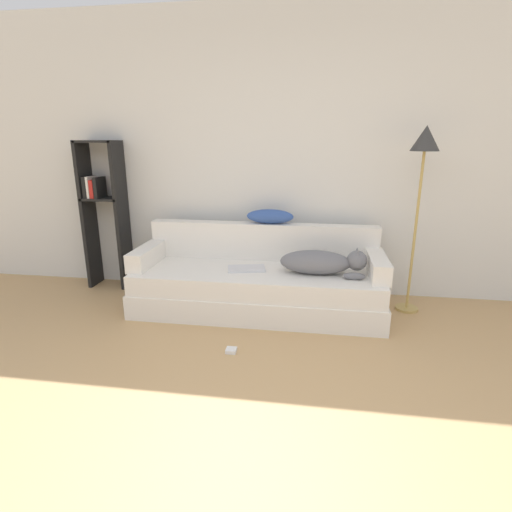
{
  "coord_description": "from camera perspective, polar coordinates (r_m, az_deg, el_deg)",
  "views": [
    {
      "loc": [
        0.27,
        -1.2,
        1.51
      ],
      "look_at": [
        -0.22,
        2.06,
        0.54
      ],
      "focal_mm": 28.0,
      "sensor_mm": 36.0,
      "label": 1
    }
  ],
  "objects": [
    {
      "name": "laptop",
      "position": [
        3.56,
        -1.37,
        -1.8
      ],
      "size": [
        0.37,
        0.26,
        0.02
      ],
      "rotation": [
        0.0,
        0.0,
        0.22
      ],
      "color": "silver",
      "rests_on": "couch"
    },
    {
      "name": "throw_pillow",
      "position": [
        3.79,
        2.02,
        5.68
      ],
      "size": [
        0.45,
        0.17,
        0.13
      ],
      "color": "#335199",
      "rests_on": "couch_backrest"
    },
    {
      "name": "couch_backrest",
      "position": [
        3.84,
        0.96,
        2.13
      ],
      "size": [
        2.17,
        0.15,
        0.35
      ],
      "color": "silver",
      "rests_on": "couch"
    },
    {
      "name": "power_adapter",
      "position": [
        3.03,
        -3.57,
        -13.3
      ],
      "size": [
        0.08,
        0.08,
        0.03
      ],
      "color": "silver",
      "rests_on": "ground_plane"
    },
    {
      "name": "couch_arm_right",
      "position": [
        3.55,
        16.94,
        -1.33
      ],
      "size": [
        0.15,
        0.62,
        0.17
      ],
      "color": "silver",
      "rests_on": "couch"
    },
    {
      "name": "couch_arm_left",
      "position": [
        3.82,
        -15.26,
        0.07
      ],
      "size": [
        0.15,
        0.62,
        0.17
      ],
      "color": "silver",
      "rests_on": "couch"
    },
    {
      "name": "couch",
      "position": [
        3.64,
        0.23,
        -4.87
      ],
      "size": [
        2.21,
        0.81,
        0.39
      ],
      "color": "silver",
      "rests_on": "ground_plane"
    },
    {
      "name": "floor_lamp",
      "position": [
        3.67,
        22.81,
        12.72
      ],
      "size": [
        0.23,
        0.23,
        1.62
      ],
      "color": "tan",
      "rests_on": "ground_plane"
    },
    {
      "name": "wall_back",
      "position": [
        3.97,
        4.84,
        13.98
      ],
      "size": [
        7.97,
        0.06,
        2.7
      ],
      "color": "silver",
      "rests_on": "ground_plane"
    },
    {
      "name": "dog",
      "position": [
        3.46,
        9.4,
        -0.87
      ],
      "size": [
        0.74,
        0.27,
        0.24
      ],
      "color": "slate",
      "rests_on": "couch"
    },
    {
      "name": "bookshelf",
      "position": [
        4.39,
        -21.0,
        6.63
      ],
      "size": [
        0.41,
        0.26,
        1.5
      ],
      "color": "black",
      "rests_on": "ground_plane"
    }
  ]
}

